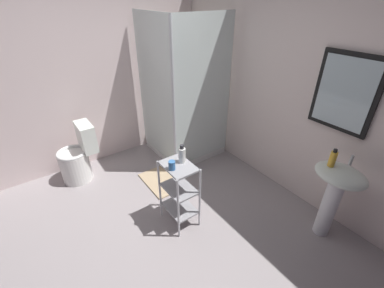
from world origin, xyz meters
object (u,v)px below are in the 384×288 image
(shower_stall, at_px, (183,127))
(lotion_bottle_white, at_px, (182,155))
(rinse_cup, at_px, (172,165))
(pedestal_sink, at_px, (335,189))
(hand_soap_bottle, at_px, (333,159))
(bath_mat, at_px, (162,181))
(toilet, at_px, (78,158))
(storage_cart, at_px, (179,189))

(shower_stall, distance_m, lotion_bottle_white, 1.36)
(rinse_cup, bearing_deg, lotion_bottle_white, 107.20)
(shower_stall, xyz_separation_m, rinse_cup, (1.13, -0.87, 0.32))
(lotion_bottle_white, relative_size, rinse_cup, 2.17)
(pedestal_sink, distance_m, hand_soap_bottle, 0.33)
(pedestal_sink, distance_m, bath_mat, 2.03)
(pedestal_sink, height_order, toilet, pedestal_sink)
(bath_mat, bearing_deg, toilet, -130.57)
(rinse_cup, bearing_deg, shower_stall, 142.43)
(shower_stall, xyz_separation_m, hand_soap_bottle, (2.02, 0.29, 0.42))
(pedestal_sink, height_order, rinse_cup, rinse_cup)
(shower_stall, relative_size, lotion_bottle_white, 10.40)
(shower_stall, bearing_deg, bath_mat, -56.53)
(storage_cart, xyz_separation_m, lotion_bottle_white, (-0.03, 0.06, 0.39))
(hand_soap_bottle, height_order, bath_mat, hand_soap_bottle)
(toilet, relative_size, bath_mat, 1.27)
(storage_cart, bearing_deg, toilet, -154.95)
(hand_soap_bottle, bearing_deg, rinse_cup, -127.27)
(shower_stall, bearing_deg, storage_cart, -35.29)
(toilet, bearing_deg, rinse_cup, 22.03)
(lotion_bottle_white, distance_m, rinse_cup, 0.16)
(shower_stall, relative_size, storage_cart, 2.70)
(shower_stall, distance_m, rinse_cup, 1.47)
(storage_cart, bearing_deg, pedestal_sink, 48.31)
(hand_soap_bottle, bearing_deg, pedestal_sink, 21.77)
(storage_cart, xyz_separation_m, bath_mat, (-0.70, 0.17, -0.43))
(toilet, xyz_separation_m, lotion_bottle_white, (1.38, 0.72, 0.51))
(bath_mat, bearing_deg, hand_soap_bottle, 29.64)
(lotion_bottle_white, height_order, rinse_cup, lotion_bottle_white)
(toilet, relative_size, lotion_bottle_white, 3.95)
(pedestal_sink, bearing_deg, rinse_cup, -129.21)
(hand_soap_bottle, bearing_deg, shower_stall, -171.89)
(toilet, height_order, hand_soap_bottle, hand_soap_bottle)
(pedestal_sink, distance_m, lotion_bottle_white, 1.49)
(toilet, relative_size, storage_cart, 1.03)
(shower_stall, bearing_deg, lotion_bottle_white, -33.76)
(hand_soap_bottle, height_order, lotion_bottle_white, hand_soap_bottle)
(shower_stall, height_order, lotion_bottle_white, shower_stall)
(hand_soap_bottle, relative_size, bath_mat, 0.29)
(lotion_bottle_white, height_order, bath_mat, lotion_bottle_white)
(bath_mat, bearing_deg, storage_cart, -13.24)
(shower_stall, bearing_deg, toilet, -101.43)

